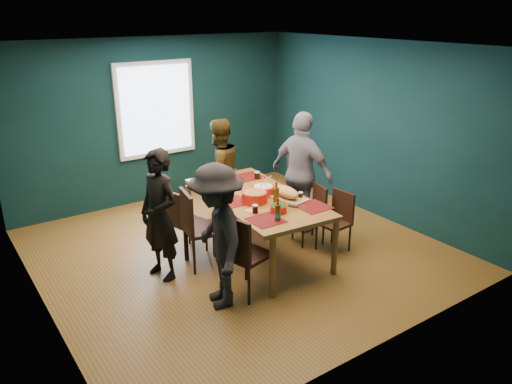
{
  "coord_description": "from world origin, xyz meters",
  "views": [
    {
      "loc": [
        -3.29,
        -5.16,
        3.13
      ],
      "look_at": [
        0.13,
        -0.23,
        0.9
      ],
      "focal_mm": 35.0,
      "sensor_mm": 36.0,
      "label": 1
    }
  ],
  "objects_px": {
    "chair_left_far": "(182,218)",
    "person_far_left": "(160,215)",
    "chair_left_mid": "(196,223)",
    "chair_right_near": "(338,217)",
    "bowl_salad": "(254,197)",
    "bowl_dumpling": "(263,190)",
    "cutting_board": "(286,193)",
    "person_right": "(302,173)",
    "person_near_left": "(217,237)",
    "chair_right_far": "(287,186)",
    "bowl_herbs": "(279,208)",
    "person_back": "(219,171)",
    "chair_left_near": "(242,250)",
    "dining_table": "(256,202)",
    "chair_right_mid": "(314,209)"
  },
  "relations": [
    {
      "from": "chair_left_far",
      "to": "person_far_left",
      "type": "height_order",
      "value": "person_far_left"
    },
    {
      "from": "chair_left_mid",
      "to": "chair_right_near",
      "type": "relative_size",
      "value": 1.24
    },
    {
      "from": "bowl_salad",
      "to": "bowl_dumpling",
      "type": "height_order",
      "value": "bowl_dumpling"
    },
    {
      "from": "person_far_left",
      "to": "cutting_board",
      "type": "height_order",
      "value": "person_far_left"
    },
    {
      "from": "person_right",
      "to": "bowl_salad",
      "type": "distance_m",
      "value": 1.2
    },
    {
      "from": "person_far_left",
      "to": "person_near_left",
      "type": "xyz_separation_m",
      "value": [
        0.25,
        -0.92,
        0.01
      ]
    },
    {
      "from": "chair_right_far",
      "to": "person_right",
      "type": "height_order",
      "value": "person_right"
    },
    {
      "from": "bowl_herbs",
      "to": "person_back",
      "type": "bearing_deg",
      "value": 81.6
    },
    {
      "from": "chair_right_far",
      "to": "chair_right_near",
      "type": "height_order",
      "value": "chair_right_far"
    },
    {
      "from": "bowl_herbs",
      "to": "chair_right_near",
      "type": "bearing_deg",
      "value": 4.06
    },
    {
      "from": "chair_left_far",
      "to": "person_back",
      "type": "distance_m",
      "value": 1.24
    },
    {
      "from": "person_right",
      "to": "bowl_salad",
      "type": "bearing_deg",
      "value": 97.68
    },
    {
      "from": "bowl_dumpling",
      "to": "person_far_left",
      "type": "bearing_deg",
      "value": 173.02
    },
    {
      "from": "chair_left_near",
      "to": "cutting_board",
      "type": "height_order",
      "value": "chair_left_near"
    },
    {
      "from": "dining_table",
      "to": "chair_left_mid",
      "type": "bearing_deg",
      "value": 174.4
    },
    {
      "from": "chair_left_mid",
      "to": "bowl_salad",
      "type": "xyz_separation_m",
      "value": [
        0.68,
        -0.3,
        0.3
      ]
    },
    {
      "from": "chair_right_far",
      "to": "chair_right_mid",
      "type": "bearing_deg",
      "value": -79.8
    },
    {
      "from": "bowl_salad",
      "to": "chair_right_far",
      "type": "bearing_deg",
      "value": 33.76
    },
    {
      "from": "chair_left_far",
      "to": "chair_right_mid",
      "type": "relative_size",
      "value": 1.09
    },
    {
      "from": "person_right",
      "to": "bowl_dumpling",
      "type": "xyz_separation_m",
      "value": [
        -0.88,
        -0.27,
        0.0
      ]
    },
    {
      "from": "dining_table",
      "to": "chair_right_mid",
      "type": "bearing_deg",
      "value": -4.47
    },
    {
      "from": "bowl_herbs",
      "to": "cutting_board",
      "type": "distance_m",
      "value": 0.47
    },
    {
      "from": "person_back",
      "to": "bowl_herbs",
      "type": "relative_size",
      "value": 7.8
    },
    {
      "from": "chair_left_near",
      "to": "bowl_dumpling",
      "type": "xyz_separation_m",
      "value": [
        0.84,
        0.76,
        0.31
      ]
    },
    {
      "from": "chair_left_mid",
      "to": "bowl_salad",
      "type": "distance_m",
      "value": 0.8
    },
    {
      "from": "chair_left_near",
      "to": "chair_left_mid",
      "type": "bearing_deg",
      "value": 80.84
    },
    {
      "from": "person_back",
      "to": "person_far_left",
      "type": "bearing_deg",
      "value": 30.24
    },
    {
      "from": "chair_right_far",
      "to": "cutting_board",
      "type": "relative_size",
      "value": 1.42
    },
    {
      "from": "chair_left_near",
      "to": "chair_right_mid",
      "type": "relative_size",
      "value": 1.21
    },
    {
      "from": "dining_table",
      "to": "person_right",
      "type": "bearing_deg",
      "value": 19.45
    },
    {
      "from": "bowl_dumpling",
      "to": "person_back",
      "type": "bearing_deg",
      "value": 86.55
    },
    {
      "from": "dining_table",
      "to": "person_near_left",
      "type": "height_order",
      "value": "person_near_left"
    },
    {
      "from": "person_back",
      "to": "chair_right_near",
      "type": "bearing_deg",
      "value": 108.12
    },
    {
      "from": "chair_left_mid",
      "to": "chair_right_far",
      "type": "xyz_separation_m",
      "value": [
        1.78,
        0.43,
        0.0
      ]
    },
    {
      "from": "person_right",
      "to": "chair_right_near",
      "type": "bearing_deg",
      "value": 167.18
    },
    {
      "from": "person_back",
      "to": "bowl_herbs",
      "type": "xyz_separation_m",
      "value": [
        -0.27,
        -1.84,
        0.07
      ]
    },
    {
      "from": "bowl_herbs",
      "to": "chair_left_near",
      "type": "bearing_deg",
      "value": -165.2
    },
    {
      "from": "bowl_salad",
      "to": "bowl_herbs",
      "type": "distance_m",
      "value": 0.44
    },
    {
      "from": "chair_right_near",
      "to": "chair_left_mid",
      "type": "bearing_deg",
      "value": 155.08
    },
    {
      "from": "bowl_dumpling",
      "to": "cutting_board",
      "type": "height_order",
      "value": "bowl_dumpling"
    },
    {
      "from": "chair_left_far",
      "to": "bowl_herbs",
      "type": "xyz_separation_m",
      "value": [
        0.72,
        -1.14,
        0.35
      ]
    },
    {
      "from": "dining_table",
      "to": "person_far_left",
      "type": "bearing_deg",
      "value": 177.06
    },
    {
      "from": "chair_right_far",
      "to": "person_far_left",
      "type": "xyz_separation_m",
      "value": [
        -2.24,
        -0.41,
        0.21
      ]
    },
    {
      "from": "bowl_dumpling",
      "to": "chair_left_near",
      "type": "bearing_deg",
      "value": -137.83
    },
    {
      "from": "chair_left_mid",
      "to": "cutting_board",
      "type": "distance_m",
      "value": 1.2
    },
    {
      "from": "person_back",
      "to": "person_near_left",
      "type": "bearing_deg",
      "value": 52.54
    },
    {
      "from": "chair_left_mid",
      "to": "chair_left_near",
      "type": "xyz_separation_m",
      "value": [
        0.09,
        -0.91,
        -0.02
      ]
    },
    {
      "from": "chair_left_near",
      "to": "person_far_left",
      "type": "xyz_separation_m",
      "value": [
        -0.55,
        0.93,
        0.23
      ]
    },
    {
      "from": "chair_right_far",
      "to": "person_near_left",
      "type": "xyz_separation_m",
      "value": [
        -1.99,
        -1.33,
        0.22
      ]
    },
    {
      "from": "person_right",
      "to": "cutting_board",
      "type": "height_order",
      "value": "person_right"
    }
  ]
}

